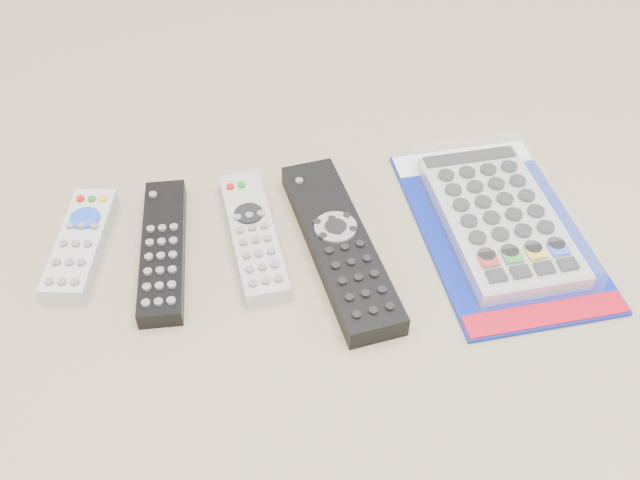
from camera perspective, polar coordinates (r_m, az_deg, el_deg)
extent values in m
plane|color=gray|center=(0.77, -0.61, -1.53)|extent=(5.00, 5.00, 0.00)
cube|color=#B1B2B4|center=(0.81, -18.56, -0.28)|extent=(0.07, 0.16, 0.02)
cylinder|color=blue|center=(0.82, -18.28, 1.69)|extent=(0.04, 0.04, 0.00)
cube|color=black|center=(0.78, -12.43, -0.67)|extent=(0.05, 0.20, 0.02)
cube|color=#B7B7BC|center=(0.78, -5.38, 0.45)|extent=(0.06, 0.19, 0.02)
cylinder|color=black|center=(0.79, -5.72, 2.13)|extent=(0.03, 0.03, 0.00)
cube|color=black|center=(0.76, 1.53, -0.32)|extent=(0.09, 0.26, 0.02)
cylinder|color=silver|center=(0.76, 1.25, 1.05)|extent=(0.05, 0.05, 0.00)
cube|color=navy|center=(0.82, 14.06, 0.91)|extent=(0.18, 0.29, 0.01)
cube|color=silver|center=(0.90, 11.32, 6.38)|extent=(0.17, 0.04, 0.00)
cube|color=#AF0C1F|center=(0.74, 17.63, -5.67)|extent=(0.17, 0.03, 0.00)
cube|color=#B7B7BC|center=(0.81, 14.09, 1.67)|extent=(0.13, 0.22, 0.02)
cube|color=white|center=(0.81, 14.19, 2.07)|extent=(0.14, 0.24, 0.03)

